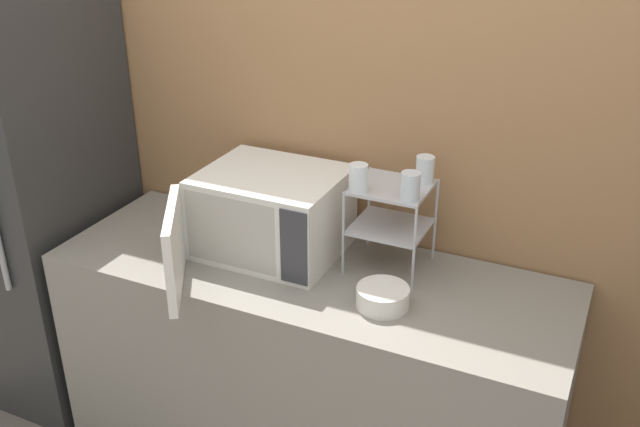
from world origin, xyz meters
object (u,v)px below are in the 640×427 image
glass_front_left (358,178)px  glass_front_right (410,186)px  microwave (268,214)px  bowl (383,297)px  glass_back_right (425,169)px  dish_rack (391,209)px  refrigerator (28,192)px

glass_front_left → glass_front_right: 0.19m
microwave → glass_front_right: size_ratio=8.19×
bowl → glass_back_right: bearing=87.4°
glass_front_right → bowl: size_ratio=0.54×
glass_front_left → glass_back_right: bearing=42.3°
glass_front_right → dish_rack: bearing=137.9°
glass_back_right → dish_rack: bearing=-139.6°
dish_rack → bowl: size_ratio=1.80×
microwave → glass_front_left: glass_front_left is taller
glass_front_right → bowl: 0.39m
dish_rack → glass_back_right: 0.18m
glass_front_left → microwave: bearing=-180.0°
microwave → dish_rack: size_ratio=2.45×
microwave → glass_back_right: size_ratio=8.19×
glass_front_right → refrigerator: (-1.71, -0.08, -0.31)m
glass_back_right → glass_front_right: bearing=-89.8°
dish_rack → glass_front_right: (0.09, -0.08, 0.14)m
dish_rack → glass_back_right: (0.09, 0.08, 0.14)m
glass_back_right → bowl: 0.49m
refrigerator → glass_front_left: bearing=2.7°
dish_rack → glass_front_left: size_ratio=3.34×
microwave → glass_front_right: (0.55, 0.01, 0.21)m
microwave → dish_rack: 0.47m
glass_front_left → refrigerator: refrigerator is taller
microwave → refrigerator: bearing=-176.4°
microwave → refrigerator: (-1.16, -0.07, -0.10)m
glass_back_right → refrigerator: size_ratio=0.05×
dish_rack → refrigerator: 1.64m
glass_back_right → bowl: (-0.02, -0.35, -0.34)m
microwave → dish_rack: bearing=11.2°
microwave → refrigerator: refrigerator is taller
glass_front_left → glass_front_right: size_ratio=1.00×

